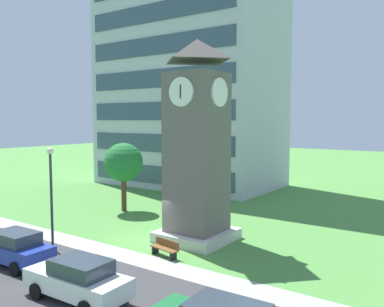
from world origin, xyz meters
name	(u,v)px	position (x,y,z in m)	size (l,w,h in m)	color
ground_plane	(148,242)	(0.00, 0.00, 0.00)	(160.00, 160.00, 0.00)	#4C893D
street_asphalt	(46,280)	(0.00, -6.87, 0.00)	(120.00, 7.20, 0.01)	#38383A
kerb_strip	(117,253)	(0.00, -2.47, 0.00)	(120.00, 1.60, 0.01)	#9E9E99
office_building	(189,68)	(-10.50, 18.83, 12.80)	(19.11, 10.82, 25.60)	#B7BCC6
clock_tower	(197,151)	(2.11, 2.00, 5.31)	(3.97, 3.97, 11.78)	#605B56
park_bench	(165,248)	(2.39, -1.35, 0.46)	(1.86, 0.79, 0.88)	brown
street_lamp	(51,187)	(-3.38, -4.06, 3.53)	(0.36, 0.36, 5.67)	#333338
tree_streetside	(123,163)	(-6.91, 5.03, 3.82)	(3.01, 3.01, 5.36)	#513823
parked_car_blue	(14,248)	(-2.96, -6.57, 0.86)	(4.51, 2.02, 1.69)	#23389E
parked_car_white	(78,279)	(2.80, -7.32, 0.86)	(4.63, 2.09, 1.69)	silver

